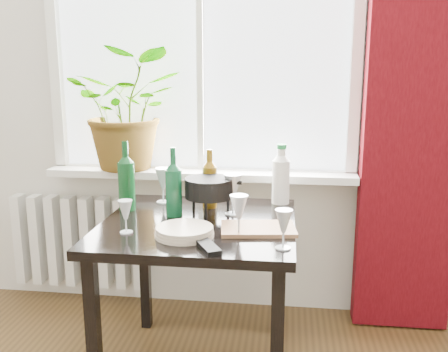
# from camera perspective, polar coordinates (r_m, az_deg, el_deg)

# --- Properties ---
(window) EXTENTS (1.72, 0.08, 1.62)m
(window) POSITION_cam_1_polar(r_m,az_deg,el_deg) (2.81, -2.69, 16.23)
(window) COLOR white
(window) RESTS_ON ground
(windowsill) EXTENTS (1.72, 0.20, 0.04)m
(windowsill) POSITION_cam_1_polar(r_m,az_deg,el_deg) (2.80, -2.78, 0.26)
(windowsill) COLOR white
(windowsill) RESTS_ON ground
(curtain) EXTENTS (0.50, 0.12, 2.56)m
(curtain) POSITION_cam_1_polar(r_m,az_deg,el_deg) (2.74, 21.07, 9.15)
(curtain) COLOR #3D050A
(curtain) RESTS_ON ground
(radiator) EXTENTS (0.80, 0.10, 0.55)m
(radiator) POSITION_cam_1_polar(r_m,az_deg,el_deg) (3.16, -16.21, -7.17)
(radiator) COLOR white
(radiator) RESTS_ON ground
(table) EXTENTS (0.85, 0.85, 0.74)m
(table) POSITION_cam_1_polar(r_m,az_deg,el_deg) (2.26, -2.89, -7.42)
(table) COLOR black
(table) RESTS_ON ground
(potted_plant) EXTENTS (0.65, 0.58, 0.67)m
(potted_plant) POSITION_cam_1_polar(r_m,az_deg,el_deg) (2.84, -10.81, 7.51)
(potted_plant) COLOR #24741E
(potted_plant) RESTS_ON windowsill
(wine_bottle_left) EXTENTS (0.10, 0.10, 0.34)m
(wine_bottle_left) POSITION_cam_1_polar(r_m,az_deg,el_deg) (2.41, -11.12, 0.09)
(wine_bottle_left) COLOR #0B3B17
(wine_bottle_left) RESTS_ON table
(wine_bottle_right) EXTENTS (0.10, 0.10, 0.32)m
(wine_bottle_right) POSITION_cam_1_polar(r_m,az_deg,el_deg) (2.28, -5.78, -0.64)
(wine_bottle_right) COLOR #0D4826
(wine_bottle_right) RESTS_ON table
(bottle_amber) EXTENTS (0.08, 0.08, 0.29)m
(bottle_amber) POSITION_cam_1_polar(r_m,az_deg,el_deg) (2.41, -1.65, -0.21)
(bottle_amber) COLOR brown
(bottle_amber) RESTS_ON table
(cleaning_bottle) EXTENTS (0.11, 0.11, 0.31)m
(cleaning_bottle) POSITION_cam_1_polar(r_m,az_deg,el_deg) (2.49, 6.53, 0.30)
(cleaning_bottle) COLOR white
(cleaning_bottle) RESTS_ON table
(wineglass_front_right) EXTENTS (0.09, 0.09, 0.17)m
(wineglass_front_right) POSITION_cam_1_polar(r_m,az_deg,el_deg) (2.02, 1.71, -4.51)
(wineglass_front_right) COLOR silver
(wineglass_front_right) RESTS_ON table
(wineglass_far_right) EXTENTS (0.08, 0.08, 0.16)m
(wineglass_far_right) POSITION_cam_1_polar(r_m,az_deg,el_deg) (1.89, 6.82, -6.02)
(wineglass_far_right) COLOR silver
(wineglass_far_right) RESTS_ON table
(wineglass_back_center) EXTENTS (0.10, 0.10, 0.20)m
(wineglass_back_center) POSITION_cam_1_polar(r_m,az_deg,el_deg) (2.30, 1.02, -2.06)
(wineglass_back_center) COLOR #B4BAC1
(wineglass_back_center) RESTS_ON table
(wineglass_back_left) EXTENTS (0.10, 0.10, 0.18)m
(wineglass_back_left) POSITION_cam_1_polar(r_m,az_deg,el_deg) (2.52, -6.99, -1.03)
(wineglass_back_left) COLOR silver
(wineglass_back_left) RESTS_ON table
(wineglass_front_left) EXTENTS (0.08, 0.08, 0.14)m
(wineglass_front_left) POSITION_cam_1_polar(r_m,az_deg,el_deg) (2.09, -11.17, -4.56)
(wineglass_front_left) COLOR silver
(wineglass_front_left) RESTS_ON table
(plate_stack) EXTENTS (0.28, 0.28, 0.04)m
(plate_stack) POSITION_cam_1_polar(r_m,az_deg,el_deg) (2.04, -4.53, -6.33)
(plate_stack) COLOR beige
(plate_stack) RESTS_ON table
(fondue_pot) EXTENTS (0.32, 0.31, 0.17)m
(fondue_pot) POSITION_cam_1_polar(r_m,az_deg,el_deg) (2.30, -1.72, -2.35)
(fondue_pot) COLOR black
(fondue_pot) RESTS_ON table
(tv_remote) EXTENTS (0.14, 0.19, 0.02)m
(tv_remote) POSITION_cam_1_polar(r_m,az_deg,el_deg) (1.91, -1.99, -7.96)
(tv_remote) COLOR black
(tv_remote) RESTS_ON table
(cutting_board) EXTENTS (0.33, 0.24, 0.02)m
(cutting_board) POSITION_cam_1_polar(r_m,az_deg,el_deg) (2.11, 3.91, -6.03)
(cutting_board) COLOR #9C6C46
(cutting_board) RESTS_ON table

